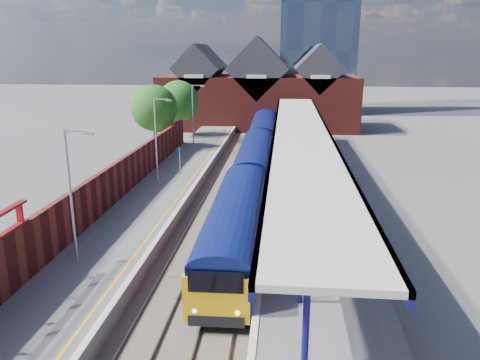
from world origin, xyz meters
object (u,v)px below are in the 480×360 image
(train, at_px, (260,142))
(platform_sign, at_px, (180,157))
(lamp_post_b, at_px, (73,189))
(lamp_post_d, at_px, (194,111))
(parked_car_dark, at_px, (346,232))
(parked_car_red, at_px, (341,257))
(lamp_post_c, at_px, (157,134))
(parked_car_blue, at_px, (321,166))
(parked_car_silver, at_px, (330,209))

(train, relative_size, platform_sign, 26.37)
(lamp_post_b, distance_m, lamp_post_d, 32.00)
(lamp_post_b, bearing_deg, parked_car_dark, 15.51)
(train, height_order, parked_car_dark, train)
(lamp_post_b, xyz_separation_m, parked_car_red, (13.49, 0.51, -3.36))
(lamp_post_c, relative_size, parked_car_blue, 1.55)
(lamp_post_d, distance_m, parked_car_red, 34.42)
(lamp_post_b, distance_m, parked_car_blue, 24.44)
(platform_sign, xyz_separation_m, parked_car_silver, (12.25, -10.34, -0.93))
(parked_car_dark, bearing_deg, lamp_post_d, 8.68)
(lamp_post_b, relative_size, lamp_post_c, 1.00)
(parked_car_dark, bearing_deg, platform_sign, 24.20)
(train, distance_m, parked_car_dark, 25.22)
(lamp_post_b, xyz_separation_m, platform_sign, (1.36, 18.00, -2.30))
(lamp_post_b, height_order, parked_car_red, lamp_post_b)
(lamp_post_d, xyz_separation_m, platform_sign, (1.36, -14.00, -2.30))
(parked_car_dark, distance_m, parked_car_blue, 15.92)
(lamp_post_d, relative_size, parked_car_silver, 1.53)
(platform_sign, xyz_separation_m, parked_car_dark, (12.80, -14.07, -1.02))
(train, distance_m, lamp_post_d, 9.13)
(platform_sign, bearing_deg, lamp_post_d, 95.56)
(lamp_post_b, distance_m, lamp_post_c, 16.00)
(lamp_post_c, distance_m, parked_car_silver, 16.29)
(parked_car_silver, height_order, parked_car_dark, parked_car_silver)
(parked_car_blue, bearing_deg, lamp_post_b, 125.95)
(train, relative_size, parked_car_silver, 14.36)
(lamp_post_b, relative_size, parked_car_dark, 1.50)
(train, bearing_deg, lamp_post_c, -122.47)
(parked_car_red, xyz_separation_m, parked_car_blue, (0.38, 19.34, 0.00))
(lamp_post_d, distance_m, parked_car_dark, 31.61)
(lamp_post_c, distance_m, parked_car_blue, 14.78)
(parked_car_silver, height_order, parked_car_blue, parked_car_silver)
(lamp_post_b, distance_m, parked_car_dark, 15.07)
(parked_car_silver, distance_m, parked_car_blue, 12.19)
(lamp_post_c, distance_m, parked_car_red, 20.81)
(train, relative_size, parked_car_red, 17.88)
(lamp_post_c, relative_size, platform_sign, 2.80)
(parked_car_dark, bearing_deg, parked_car_silver, -9.72)
(lamp_post_c, xyz_separation_m, parked_car_dark, (14.16, -12.07, -3.32))
(parked_car_silver, bearing_deg, lamp_post_b, 111.53)
(lamp_post_b, height_order, platform_sign, lamp_post_b)
(parked_car_red, distance_m, parked_car_blue, 19.34)
(train, bearing_deg, lamp_post_b, -105.49)
(lamp_post_c, bearing_deg, lamp_post_d, 90.00)
(lamp_post_b, height_order, lamp_post_c, same)
(train, relative_size, lamp_post_c, 9.42)
(platform_sign, relative_size, parked_car_red, 0.68)
(train, xyz_separation_m, parked_car_red, (5.63, -27.83, -0.49))
(lamp_post_c, distance_m, lamp_post_d, 16.00)
(lamp_post_d, bearing_deg, train, -24.96)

